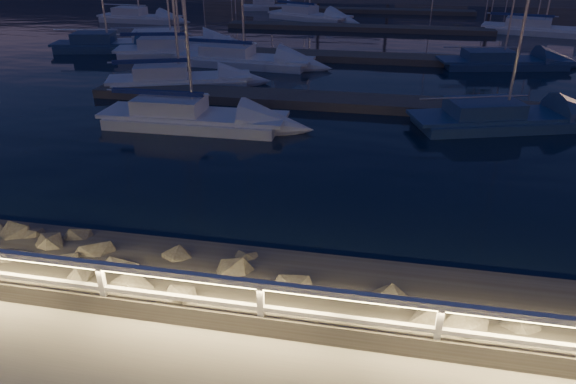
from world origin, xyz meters
name	(u,v)px	position (x,y,z in m)	size (l,w,h in m)	color
ground	(208,323)	(0.00, 0.00, 0.00)	(400.00, 400.00, 0.00)	#A19B91
harbor_water	(350,50)	(0.00, 31.22, -0.97)	(400.00, 440.00, 0.60)	black
guard_rail	(201,288)	(-0.07, 0.00, 0.77)	(44.11, 0.12, 1.06)	silver
riprap	(287,285)	(1.11, 1.76, -0.27)	(40.85, 2.77, 1.37)	#5F5B51
floating_docks	(352,39)	(0.00, 32.50, -0.40)	(22.00, 36.00, 0.40)	#5C544C
sailboat_a	(176,79)	(-7.80, 17.64, -0.16)	(7.44, 4.37, 12.33)	silver
sailboat_b	(189,116)	(-4.97, 12.00, -0.17)	(7.59, 2.40, 12.84)	silver
sailboat_c	(501,117)	(7.47, 14.36, -0.18)	(7.97, 4.44, 13.06)	navy
sailboat_e	(106,44)	(-16.20, 25.79, -0.15)	(7.65, 3.66, 12.64)	navy
sailboat_f	(177,50)	(-10.71, 24.91, -0.14)	(8.50, 4.27, 13.95)	silver
sailboat_g	(241,58)	(-5.96, 23.29, -0.16)	(8.47, 3.23, 14.06)	silver
sailboat_h	(500,61)	(9.29, 25.70, -0.21)	(7.83, 3.72, 12.77)	navy
sailboat_i	(138,17)	(-20.21, 38.97, -0.14)	(7.86, 2.86, 13.21)	silver
sailboat_j	(168,42)	(-12.40, 27.50, -0.14)	(8.48, 4.95, 13.98)	silver
sailboat_l	(540,28)	(14.53, 38.84, -0.15)	(9.64, 4.96, 15.70)	silver
sailboat_m	(270,6)	(-10.26, 49.95, -0.20)	(6.42, 2.82, 10.65)	silver
sailboat_n	(307,15)	(-5.09, 43.33, -0.14)	(8.45, 5.55, 14.10)	silver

